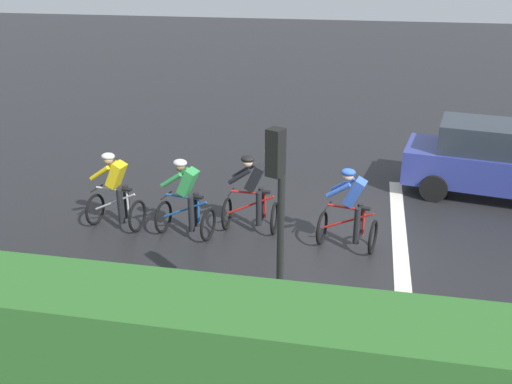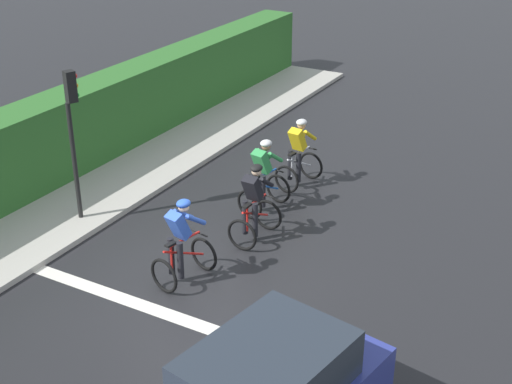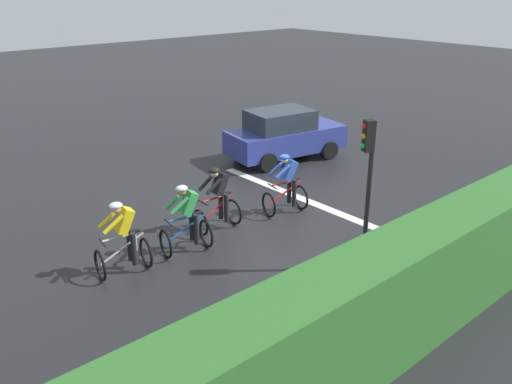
{
  "view_description": "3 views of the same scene",
  "coord_description": "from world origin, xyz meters",
  "views": [
    {
      "loc": [
        -10.47,
        -0.01,
        5.44
      ],
      "look_at": [
        0.37,
        2.12,
        0.78
      ],
      "focal_mm": 40.39,
      "sensor_mm": 36.0,
      "label": 1
    },
    {
      "loc": [
        6.49,
        -9.1,
        7.3
      ],
      "look_at": [
        0.24,
        2.02,
        1.18
      ],
      "focal_mm": 50.33,
      "sensor_mm": 36.0,
      "label": 2
    },
    {
      "loc": [
        -9.71,
        9.52,
        5.92
      ],
      "look_at": [
        -0.96,
        1.84,
        1.25
      ],
      "focal_mm": 37.59,
      "sensor_mm": 36.0,
      "label": 3
    }
  ],
  "objects": [
    {
      "name": "traffic_light_near_crossing",
      "position": [
        -3.51,
        1.06,
        2.22
      ],
      "size": [
        0.26,
        0.3,
        3.34
      ],
      "color": "black",
      "rests_on": "ground"
    },
    {
      "name": "car_navy",
      "position": [
        3.1,
        -3.02,
        0.87
      ],
      "size": [
        2.4,
        4.33,
        1.76
      ],
      "color": "navy",
      "rests_on": "ground"
    },
    {
      "name": "hedge_wall",
      "position": [
        -5.53,
        2.0,
        1.02
      ],
      "size": [
        1.1,
        23.88,
        2.04
      ],
      "primitive_type": "cube",
      "color": "#2D6628",
      "rests_on": "ground"
    },
    {
      "name": "road_marking_stop_line",
      "position": [
        0.0,
        -0.88,
        0.0
      ],
      "size": [
        7.0,
        0.3,
        0.01
      ],
      "primitive_type": "cube",
      "color": "silver",
      "rests_on": "ground"
    },
    {
      "name": "cyclist_mid",
      "position": [
        0.12,
        2.15,
        0.8
      ],
      "size": [
        0.71,
        1.1,
        1.66
      ],
      "color": "black",
      "rests_on": "ground"
    },
    {
      "name": "cyclist_second",
      "position": [
        -0.36,
        3.41,
        0.8
      ],
      "size": [
        0.85,
        1.18,
        1.66
      ],
      "color": "black",
      "rests_on": "ground"
    },
    {
      "name": "sidewalk_kerb",
      "position": [
        -4.33,
        2.0,
        0.06
      ],
      "size": [
        2.8,
        23.88,
        0.12
      ],
      "primitive_type": "cube",
      "color": "#ADA89E",
      "rests_on": "ground"
    },
    {
      "name": "stone_wall_low",
      "position": [
        -5.23,
        2.0,
        0.2
      ],
      "size": [
        0.44,
        23.88,
        0.41
      ],
      "primitive_type": "cube",
      "color": "gray",
      "rests_on": "ground"
    },
    {
      "name": "ground_plane",
      "position": [
        0.0,
        0.0,
        0.0
      ],
      "size": [
        80.0,
        80.0,
        0.0
      ],
      "primitive_type": "plane",
      "color": "black"
    },
    {
      "name": "cyclist_fourth",
      "position": [
        -0.26,
        0.14,
        0.8
      ],
      "size": [
        0.88,
        1.19,
        1.66
      ],
      "color": "black",
      "rests_on": "ground"
    },
    {
      "name": "cyclist_lead",
      "position": [
        -0.27,
        4.96,
        0.8
      ],
      "size": [
        0.83,
        1.16,
        1.66
      ],
      "color": "black",
      "rests_on": "ground"
    }
  ]
}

